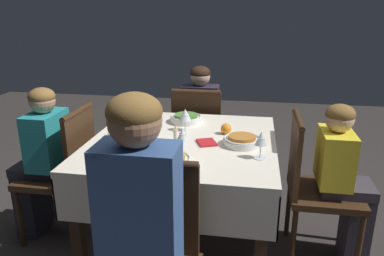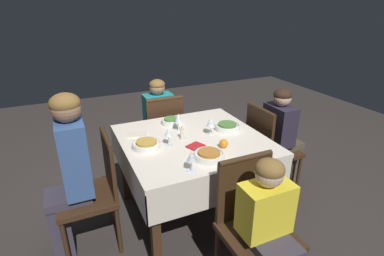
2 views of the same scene
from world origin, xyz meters
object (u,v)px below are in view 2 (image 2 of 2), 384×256
object	(u,v)px
person_child_teal	(157,120)
person_child_yellow	(270,233)
chair_south	(163,131)
wine_glass_east	(168,133)
chair_east	(95,188)
bowl_east	(147,144)
wine_glass_north	(192,157)
wine_glass_west	(211,123)
orange_fruit	(224,144)
person_adult_denim	(69,169)
bowl_south	(171,121)
chair_west	(268,146)
bowl_north	(209,155)
napkin_red_folded	(137,134)
dining_table	(193,149)
wine_glass_south	(178,119)
person_child_dark	(283,136)
chair_north	(253,221)
napkin_spare_side	(196,146)
bowl_west	(227,126)
candle_centerpiece	(182,134)

from	to	relation	value
person_child_teal	person_child_yellow	distance (m)	1.91
chair_south	wine_glass_east	distance (m)	0.92
chair_east	bowl_east	xyz separation A→B (m)	(-0.41, -0.00, 0.27)
wine_glass_east	wine_glass_north	bearing A→B (deg)	90.72
person_child_teal	wine_glass_west	size ratio (longest dim) A/B	7.17
chair_south	orange_fruit	world-z (taller)	chair_south
person_adult_denim	bowl_south	xyz separation A→B (m)	(-0.90, -0.37, 0.08)
chair_east	chair_west	world-z (taller)	same
bowl_north	napkin_red_folded	distance (m)	0.70
dining_table	chair_west	distance (m)	0.81
chair_east	wine_glass_south	distance (m)	0.85
dining_table	chair_south	distance (m)	0.80
chair_south	wine_glass_north	size ratio (longest dim) A/B	6.12
dining_table	wine_glass_north	bearing A→B (deg)	64.48
chair_west	person_child_dark	world-z (taller)	person_child_dark
chair_north	wine_glass_north	size ratio (longest dim) A/B	6.12
chair_south	wine_glass_west	distance (m)	0.86
dining_table	person_adult_denim	world-z (taller)	person_adult_denim
wine_glass_west	wine_glass_north	distance (m)	0.61
chair_south	orange_fruit	xyz separation A→B (m)	(-0.14, 1.03, 0.28)
chair_west	wine_glass_east	distance (m)	1.08
person_child_yellow	bowl_north	world-z (taller)	person_child_yellow
person_adult_denim	napkin_spare_side	distance (m)	0.92
dining_table	bowl_west	xyz separation A→B (m)	(-0.34, -0.04, 0.12)
bowl_east	bowl_west	distance (m)	0.73
bowl_north	napkin_red_folded	world-z (taller)	bowl_north
person_adult_denim	person_child_dark	world-z (taller)	person_adult_denim
bowl_west	wine_glass_south	bearing A→B (deg)	-20.33
candle_centerpiece	bowl_east	bearing A→B (deg)	6.21
person_child_dark	person_child_yellow	xyz separation A→B (m)	(0.91, 0.98, -0.03)
chair_south	bowl_north	distance (m)	1.17
bowl_north	bowl_east	bearing A→B (deg)	-44.45
bowl_south	wine_glass_north	distance (m)	0.83
dining_table	napkin_red_folded	size ratio (longest dim) A/B	5.99
chair_east	chair_north	xyz separation A→B (m)	(-0.85, 0.78, 0.00)
chair_north	wine_glass_east	xyz separation A→B (m)	(0.28, -0.74, 0.35)
dining_table	person_adult_denim	distance (m)	0.95
candle_centerpiece	napkin_red_folded	size ratio (longest dim) A/B	0.63
bowl_east	chair_west	bearing A→B (deg)	-178.33
chair_north	wine_glass_north	distance (m)	0.55
person_child_dark	wine_glass_south	distance (m)	1.06
person_child_yellow	chair_south	bearing A→B (deg)	91.63
person_child_dark	napkin_spare_side	xyz separation A→B (m)	(1.01, 0.18, 0.18)
wine_glass_west	chair_west	bearing A→B (deg)	-178.98
bowl_east	candle_centerpiece	distance (m)	0.31
person_adult_denim	wine_glass_north	world-z (taller)	person_adult_denim
wine_glass_south	napkin_spare_side	xyz separation A→B (m)	(-0.00, 0.34, -0.10)
napkin_red_folded	chair_south	bearing A→B (deg)	-126.65
chair_south	bowl_east	size ratio (longest dim) A/B	4.13
bowl_south	orange_fruit	world-z (taller)	orange_fruit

